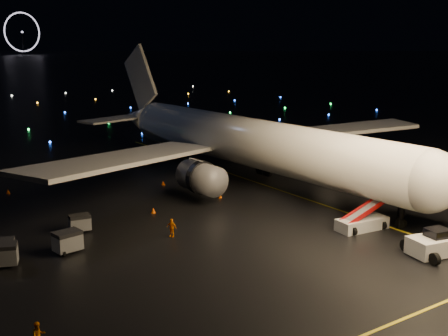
{
  "coord_description": "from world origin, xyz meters",
  "views": [
    {
      "loc": [
        -27.32,
        -29.58,
        16.34
      ],
      "look_at": [
        0.78,
        12.0,
        5.0
      ],
      "focal_mm": 45.0,
      "sensor_mm": 36.0,
      "label": 1
    }
  ],
  "objects": [
    {
      "name": "safety_cone_0",
      "position": [
        4.71,
        18.54,
        0.22
      ],
      "size": [
        0.51,
        0.51,
        0.44
      ],
      "primitive_type": "cone",
      "rotation": [
        0.0,
        0.0,
        0.4
      ],
      "color": "#F55200",
      "rests_on": "ground"
    },
    {
      "name": "safety_cone_1",
      "position": [
        2.27,
        26.89,
        0.25
      ],
      "size": [
        0.53,
        0.53,
        0.49
      ],
      "primitive_type": "cone",
      "rotation": [
        0.0,
        0.0,
        0.26
      ],
      "color": "#F55200",
      "rests_on": "ground"
    },
    {
      "name": "baggage_cart_1",
      "position": [
        -14.09,
        12.11,
        0.87
      ],
      "size": [
        2.27,
        1.78,
        1.75
      ],
      "primitive_type": "cube",
      "rotation": [
        0.0,
        0.0,
        0.18
      ],
      "color": "gray",
      "rests_on": "ground"
    },
    {
      "name": "crew_b",
      "position": [
        -20.21,
        -1.11,
        0.8
      ],
      "size": [
        0.83,
        0.68,
        1.6
      ],
      "primitive_type": "imported",
      "rotation": [
        0.0,
        0.0,
        0.1
      ],
      "color": "#FF8C00",
      "rests_on": "ground"
    },
    {
      "name": "belt_loader",
      "position": [
        9.43,
        2.9,
        1.69
      ],
      "size": [
        7.13,
        2.63,
        3.38
      ],
      "primitive_type": null,
      "rotation": [
        0.0,
        0.0,
        -0.11
      ],
      "color": "silver",
      "rests_on": "ground"
    },
    {
      "name": "crew_c",
      "position": [
        -5.5,
        10.72,
        0.8
      ],
      "size": [
        0.82,
        1.0,
        1.6
      ],
      "primitive_type": "imported",
      "rotation": [
        0.0,
        0.0,
        -1.03
      ],
      "color": "#FF8C00",
      "rests_on": "ground"
    },
    {
      "name": "pushback_tug",
      "position": [
        9.69,
        -4.57,
        1.06
      ],
      "size": [
        4.81,
        3.11,
        2.12
      ],
      "primitive_type": "cube",
      "rotation": [
        0.0,
        0.0,
        -0.19
      ],
      "color": "silver",
      "rests_on": "ground"
    },
    {
      "name": "airliner",
      "position": [
        11.14,
        25.47,
        7.96
      ],
      "size": [
        59.1,
        56.45,
        15.93
      ],
      "primitive_type": null,
      "rotation": [
        0.0,
        0.0,
        0.06
      ],
      "color": "white",
      "rests_on": "ground"
    },
    {
      "name": "baggage_cart_0",
      "position": [
        -11.54,
        16.41,
        0.76
      ],
      "size": [
        1.95,
        1.5,
        1.52
      ],
      "primitive_type": "cube",
      "rotation": [
        0.0,
        0.0,
        -0.14
      ],
      "color": "gray",
      "rests_on": "ground"
    },
    {
      "name": "lane_centre",
      "position": [
        12.0,
        15.0,
        0.01
      ],
      "size": [
        0.25,
        80.0,
        0.02
      ],
      "primitive_type": "cube",
      "color": "yellow",
      "rests_on": "ground"
    },
    {
      "name": "ferris_wheel",
      "position": [
        170.0,
        720.0,
        26.0
      ],
      "size": [
        49.33,
        16.8,
        52.0
      ],
      "primitive_type": null,
      "rotation": [
        0.0,
        0.0,
        0.26
      ],
      "color": "black",
      "rests_on": "ground"
    },
    {
      "name": "safety_cone_2",
      "position": [
        -3.69,
        17.69,
        0.27
      ],
      "size": [
        0.56,
        0.56,
        0.53
      ],
      "primitive_type": "cone",
      "rotation": [
        0.0,
        0.0,
        0.22
      ],
      "color": "#F55200",
      "rests_on": "ground"
    },
    {
      "name": "baggage_cart_2",
      "position": [
        -18.81,
        13.46,
        0.81
      ],
      "size": [
        2.28,
        1.97,
        1.63
      ],
      "primitive_type": "cube",
      "rotation": [
        0.0,
        0.0,
        -0.39
      ],
      "color": "gray",
      "rests_on": "ground"
    },
    {
      "name": "safety_cone_3",
      "position": [
        -13.69,
        33.0,
        0.26
      ],
      "size": [
        0.47,
        0.47,
        0.52
      ],
      "primitive_type": "cone",
      "rotation": [
        0.0,
        0.0,
        -0.02
      ],
      "color": "#F55200",
      "rests_on": "ground"
    },
    {
      "name": "baggage_cart_3",
      "position": [
        -19.0,
        12.01,
        0.87
      ],
      "size": [
        2.4,
        2.03,
        1.73
      ],
      "primitive_type": "cube",
      "rotation": [
        0.0,
        0.0,
        -0.35
      ],
      "color": "gray",
      "rests_on": "ground"
    }
  ]
}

